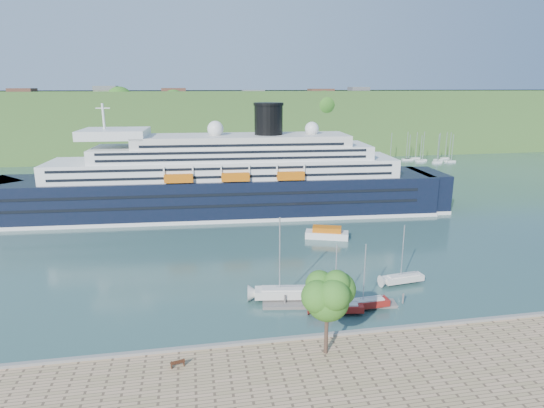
{
  "coord_description": "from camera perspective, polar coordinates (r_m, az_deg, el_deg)",
  "views": [
    {
      "loc": [
        -14.78,
        -40.25,
        25.92
      ],
      "look_at": [
        -2.2,
        30.0,
        7.3
      ],
      "focal_mm": 30.0,
      "sensor_mm": 36.0,
      "label": 1
    }
  ],
  "objects": [
    {
      "name": "cruise_ship",
      "position": [
        93.02,
        -7.0,
        5.52
      ],
      "size": [
        101.99,
        20.74,
        22.75
      ],
      "primitive_type": null,
      "rotation": [
        0.0,
        0.0,
        -0.06
      ],
      "color": "black",
      "rests_on": "ground"
    },
    {
      "name": "sailboat_extra",
      "position": [
        53.51,
        8.45,
        -9.58
      ],
      "size": [
        6.58,
        2.79,
        8.24
      ],
      "primitive_type": null,
      "rotation": [
        0.0,
        0.0,
        -0.16
      ],
      "color": "maroon",
      "rests_on": "ground"
    },
    {
      "name": "sailboat_white_far",
      "position": [
        63.2,
        16.36,
        -6.31
      ],
      "size": [
        6.33,
        2.46,
        7.96
      ],
      "primitive_type": null,
      "rotation": [
        0.0,
        0.0,
        0.12
      ],
      "color": "silver",
      "rests_on": "ground"
    },
    {
      "name": "promenade_tree",
      "position": [
        44.02,
        6.93,
        -13.0
      ],
      "size": [
        5.54,
        5.54,
        9.17
      ],
      "primitive_type": null,
      "color": "#2A5E18",
      "rests_on": "promenade"
    },
    {
      "name": "floating_pontoon",
      "position": [
        56.98,
        7.19,
        -12.35
      ],
      "size": [
        16.35,
        4.4,
        0.36
      ],
      "primitive_type": null,
      "rotation": [
        0.0,
        0.0,
        -0.15
      ],
      "color": "gray",
      "rests_on": "ground"
    },
    {
      "name": "park_bench",
      "position": [
        44.77,
        -11.78,
        -18.88
      ],
      "size": [
        1.44,
        0.83,
        0.86
      ],
      "primitive_type": null,
      "rotation": [
        0.0,
        0.0,
        0.22
      ],
      "color": "#472514",
      "rests_on": "promenade"
    },
    {
      "name": "sailboat_white_near",
      "position": [
        55.7,
        1.54,
        -7.27
      ],
      "size": [
        8.23,
        3.39,
        10.32
      ],
      "primitive_type": null,
      "rotation": [
        0.0,
        0.0,
        -0.15
      ],
      "color": "silver",
      "rests_on": "ground"
    },
    {
      "name": "tender_launch",
      "position": [
        80.2,
        6.9,
        -3.56
      ],
      "size": [
        7.93,
        4.92,
        2.07
      ],
      "primitive_type": null,
      "rotation": [
        0.0,
        0.0,
        -0.34
      ],
      "color": "#C85E0B",
      "rests_on": "ground"
    },
    {
      "name": "sailboat_red",
      "position": [
        55.21,
        11.89,
        -9.15
      ],
      "size": [
        6.22,
        2.11,
        7.91
      ],
      "primitive_type": null,
      "rotation": [
        0.0,
        0.0,
        0.07
      ],
      "color": "maroon",
      "rests_on": "ground"
    },
    {
      "name": "ground",
      "position": [
        50.1,
        8.94,
        -16.73
      ],
      "size": [
        400.0,
        400.0,
        0.0
      ],
      "primitive_type": "plane",
      "color": "#294947",
      "rests_on": "ground"
    },
    {
      "name": "quay_coping",
      "position": [
        49.35,
        9.07,
        -15.7
      ],
      "size": [
        220.0,
        0.5,
        0.3
      ],
      "primitive_type": "cube",
      "color": "slate",
      "rests_on": "promenade"
    },
    {
      "name": "far_hillside",
      "position": [
        186.36,
        -5.67,
        10.27
      ],
      "size": [
        400.0,
        50.0,
        24.0
      ],
      "primitive_type": "cube",
      "color": "#355421",
      "rests_on": "ground"
    }
  ]
}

